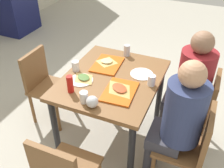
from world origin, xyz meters
name	(u,v)px	position (x,y,z in m)	size (l,w,h in m)	color
ground_plane	(112,135)	(0.00, 0.00, -0.01)	(10.00, 10.00, 0.02)	#B2AD9E
main_table	(112,86)	(0.00, 0.00, 0.66)	(1.06, 0.88, 0.77)	brown
chair_near_left	(191,144)	(-0.27, -0.82, 0.49)	(0.40, 0.40, 0.84)	brown
chair_near_right	(200,106)	(0.27, -0.82, 0.49)	(0.40, 0.40, 0.84)	brown
chair_far_side	(44,82)	(0.00, 0.82, 0.49)	(0.40, 0.40, 0.84)	brown
person_in_red	(178,117)	(-0.27, -0.68, 0.73)	(0.32, 0.42, 1.25)	#383842
person_in_brown_jacket	(190,82)	(0.27, -0.68, 0.73)	(0.32, 0.42, 1.25)	#383842
tray_red_near	(120,91)	(-0.19, -0.15, 0.78)	(0.36, 0.26, 0.02)	#D85914
tray_red_far	(107,64)	(0.19, 0.13, 0.78)	(0.36, 0.26, 0.02)	#D85914
paper_plate_center	(81,80)	(-0.16, 0.24, 0.77)	(0.22, 0.22, 0.01)	white
paper_plate_near_edge	(142,74)	(0.16, -0.24, 0.77)	(0.22, 0.22, 0.01)	white
pizza_slice_a	(119,88)	(-0.17, -0.14, 0.79)	(0.26, 0.27, 0.02)	tan
pizza_slice_b	(107,61)	(0.21, 0.15, 0.79)	(0.19, 0.20, 0.02)	#DBAD60
pizza_slice_c	(84,78)	(-0.13, 0.23, 0.78)	(0.21, 0.23, 0.02)	#DBAD60
plastic_cup_a	(76,66)	(-0.03, 0.37, 0.82)	(0.07, 0.07, 0.10)	white
plastic_cup_b	(152,80)	(0.03, -0.37, 0.82)	(0.07, 0.07, 0.10)	white
plastic_cup_c	(84,97)	(-0.42, 0.07, 0.82)	(0.07, 0.07, 0.10)	white
soda_can	(127,50)	(0.45, 0.02, 0.83)	(0.07, 0.07, 0.12)	#B7BCC6
condiment_bottle	(70,84)	(-0.34, 0.24, 0.85)	(0.06, 0.06, 0.16)	red
foil_bundle	(92,102)	(-0.45, -0.02, 0.82)	(0.10, 0.10, 0.10)	silver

